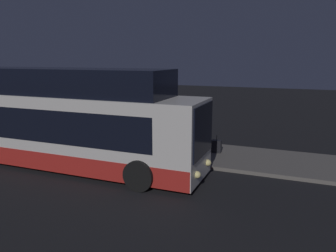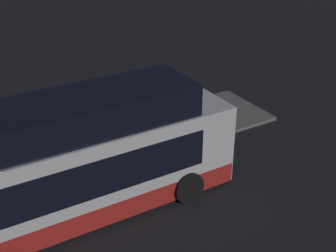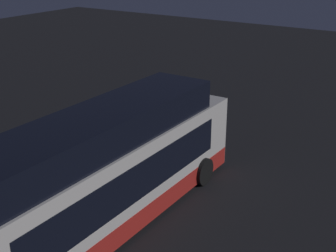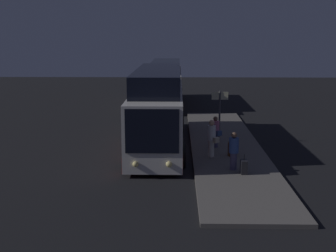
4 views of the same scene
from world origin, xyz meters
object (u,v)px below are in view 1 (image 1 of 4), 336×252
at_px(bus_lead, 64,124).
at_px(passenger_waiting, 154,133).
at_px(passenger_with_bags, 202,135).
at_px(suitcase, 216,146).
at_px(sign_post, 96,109).
at_px(trash_bin, 158,140).
at_px(passenger_boarding, 120,130).

bearing_deg(bus_lead, passenger_waiting, 42.71).
xyz_separation_m(passenger_with_bags, suitcase, (0.57, 0.36, -0.57)).
distance_m(sign_post, trash_bin, 3.51).
bearing_deg(passenger_with_bags, suitcase, -163.28).
distance_m(passenger_waiting, sign_post, 3.59).
relative_size(bus_lead, sign_post, 4.33).
bearing_deg(suitcase, trash_bin, -177.11).
relative_size(passenger_waiting, sign_post, 0.65).
relative_size(bus_lead, passenger_waiting, 6.63).
height_order(passenger_with_bags, sign_post, sign_post).
distance_m(passenger_with_bags, trash_bin, 2.35).
height_order(passenger_with_bags, trash_bin, passenger_with_bags).
xyz_separation_m(bus_lead, passenger_boarding, (0.88, 2.91, -0.79)).
relative_size(passenger_with_bags, sign_post, 0.60).
bearing_deg(bus_lead, passenger_with_bags, 34.73).
xyz_separation_m(bus_lead, passenger_with_bags, (4.85, 3.36, -0.77)).
height_order(suitcase, trash_bin, suitcase).
distance_m(bus_lead, sign_post, 3.30).
height_order(bus_lead, sign_post, bus_lead).
bearing_deg(sign_post, passenger_waiting, -10.65).
bearing_deg(sign_post, passenger_boarding, -11.97).
bearing_deg(sign_post, bus_lead, -78.76).
xyz_separation_m(bus_lead, suitcase, (5.42, 3.72, -1.34)).
xyz_separation_m(passenger_boarding, passenger_with_bags, (3.97, 0.45, 0.02)).
relative_size(bus_lead, passenger_boarding, 7.34).
distance_m(passenger_boarding, passenger_with_bags, 4.00).
height_order(bus_lead, trash_bin, bus_lead).
relative_size(passenger_boarding, passenger_with_bags, 0.98).
height_order(passenger_boarding, trash_bin, passenger_boarding).
bearing_deg(suitcase, passenger_with_bags, -147.58).
bearing_deg(passenger_waiting, bus_lead, -93.51).
bearing_deg(passenger_with_bags, bus_lead, 19.03).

